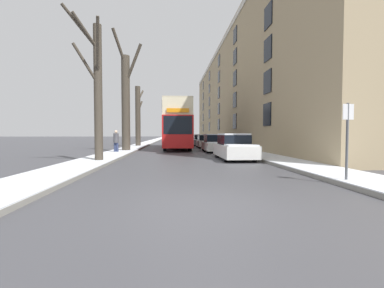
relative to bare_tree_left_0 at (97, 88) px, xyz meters
The scene contains 14 objects.
ground_plane 9.94m from the bare_tree_left_0, 60.36° to the right, with size 320.00×320.00×0.00m, color #424247.
sidewalk_left 45.15m from the bare_tree_left_0, 90.35° to the left, with size 2.03×130.00×0.16m.
sidewalk_right 46.11m from the bare_tree_left_0, 78.22° to the left, with size 2.03×130.00×0.16m.
terrace_facade_right 27.94m from the bare_tree_left_0, 57.53° to the left, with size 9.10×53.67×14.17m.
bare_tree_left_0 is the anchor object (origin of this frame).
bare_tree_left_1 8.19m from the bare_tree_left_0, 90.28° to the left, with size 2.34×2.75×9.55m.
bare_tree_left_2 16.58m from the bare_tree_left_0, 90.62° to the left, with size 0.89×1.81×6.96m.
double_decker_bus 13.36m from the bare_tree_left_0, 71.81° to the left, with size 2.52×11.44×4.45m.
parked_car_0 8.02m from the bare_tree_left_0, 11.04° to the left, with size 1.76×4.26×1.49m.
parked_car_1 11.15m from the bare_tree_left_0, 47.30° to the left, with size 1.90×4.41×1.47m.
parked_car_2 16.10m from the bare_tree_left_0, 62.59° to the left, with size 1.81×3.91×1.41m.
parked_car_3 21.41m from the bare_tree_left_0, 69.92° to the left, with size 1.81×4.26×1.43m.
pedestrian_left_sidewalk 6.83m from the bare_tree_left_0, 93.97° to the left, with size 0.38×0.38×1.74m.
street_sign_post 10.92m from the bare_tree_left_0, 35.55° to the right, with size 0.32×0.07×2.33m.
Camera 1 is at (-0.82, -5.09, 1.45)m, focal length 24.00 mm.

